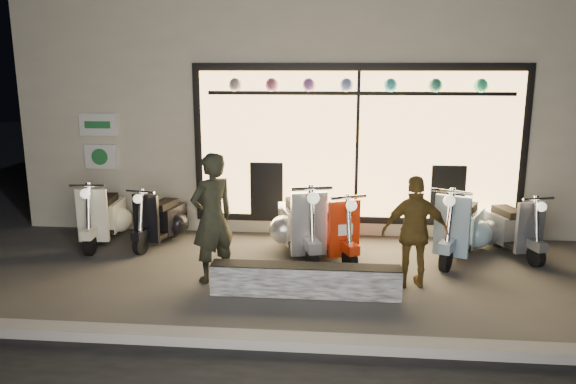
% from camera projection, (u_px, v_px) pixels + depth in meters
% --- Properties ---
extents(ground, '(40.00, 40.00, 0.00)m').
position_uv_depth(ground, '(299.00, 276.00, 7.74)').
color(ground, '#383533').
rests_on(ground, ground).
extents(kerb, '(40.00, 0.25, 0.12)m').
position_uv_depth(kerb, '(285.00, 341.00, 5.78)').
color(kerb, slate).
rests_on(kerb, ground).
extents(shop_building, '(10.20, 6.23, 4.20)m').
position_uv_depth(shop_building, '(317.00, 100.00, 12.11)').
color(shop_building, beige).
rests_on(shop_building, ground).
extents(graffiti_barrier, '(2.38, 0.28, 0.40)m').
position_uv_depth(graffiti_barrier, '(305.00, 280.00, 7.05)').
color(graffiti_barrier, black).
rests_on(graffiti_barrier, ground).
extents(scooter_silver, '(0.82, 1.62, 1.15)m').
position_uv_depth(scooter_silver, '(300.00, 224.00, 8.60)').
color(scooter_silver, black).
rests_on(scooter_silver, ground).
extents(scooter_red, '(0.85, 1.41, 1.03)m').
position_uv_depth(scooter_red, '(329.00, 229.00, 8.52)').
color(scooter_red, black).
rests_on(scooter_red, ground).
extents(scooter_black, '(0.61, 1.34, 0.95)m').
position_uv_depth(scooter_black, '(163.00, 219.00, 9.19)').
color(scooter_black, black).
rests_on(scooter_black, ground).
extents(scooter_cream, '(0.54, 1.47, 1.05)m').
position_uv_depth(scooter_cream, '(105.00, 216.00, 9.24)').
color(scooter_cream, black).
rests_on(scooter_cream, ground).
extents(scooter_blue, '(0.92, 1.51, 1.11)m').
position_uv_depth(scooter_blue, '(461.00, 227.00, 8.50)').
color(scooter_blue, black).
rests_on(scooter_blue, ground).
extents(scooter_grey, '(0.70, 1.35, 0.97)m').
position_uv_depth(scooter_grey, '(509.00, 227.00, 8.68)').
color(scooter_grey, black).
rests_on(scooter_grey, ground).
extents(man, '(0.74, 0.74, 1.74)m').
position_uv_depth(man, '(212.00, 218.00, 7.42)').
color(man, black).
rests_on(man, ground).
extents(woman, '(0.89, 0.44, 1.48)m').
position_uv_depth(woman, '(415.00, 232.00, 7.24)').
color(woman, brown).
rests_on(woman, ground).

